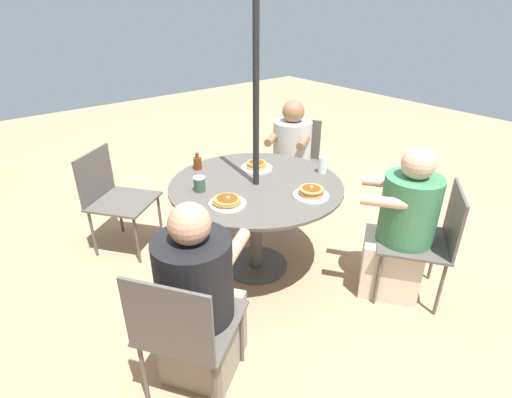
# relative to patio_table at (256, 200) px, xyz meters

# --- Properties ---
(ground_plane) EXTENTS (12.00, 12.00, 0.00)m
(ground_plane) POSITION_rel_patio_table_xyz_m (0.00, 0.00, -0.60)
(ground_plane) COLOR tan
(patio_table) EXTENTS (1.27, 1.27, 0.73)m
(patio_table) POSITION_rel_patio_table_xyz_m (0.00, 0.00, 0.00)
(patio_table) COLOR #4C4742
(patio_table) RESTS_ON ground
(umbrella_pole) EXTENTS (0.04, 0.04, 2.30)m
(umbrella_pole) POSITION_rel_patio_table_xyz_m (0.00, 0.00, 0.55)
(umbrella_pole) COLOR black
(umbrella_pole) RESTS_ON ground
(patio_chair_north) EXTENTS (0.65, 0.65, 0.85)m
(patio_chair_north) POSITION_rel_patio_table_xyz_m (-0.68, 1.01, -0.11)
(patio_chair_north) COLOR #514C47
(patio_chair_north) RESTS_ON ground
(diner_north) EXTENTS (0.58, 0.61, 1.10)m
(diner_north) POSITION_rel_patio_table_xyz_m (-0.58, 0.86, -0.11)
(diner_north) COLOR gray
(diner_north) RESTS_ON ground
(patio_chair_east) EXTENTS (0.66, 0.66, 0.85)m
(patio_chair_east) POSITION_rel_patio_table_xyz_m (-0.99, -0.70, -0.11)
(patio_chair_east) COLOR #514C47
(patio_chair_east) RESTS_ON ground
(diner_east) EXTENTS (0.59, 0.57, 1.11)m
(diner_east) POSITION_rel_patio_table_xyz_m (-0.85, -0.60, -0.10)
(diner_east) COLOR beige
(diner_east) RESTS_ON ground
(patio_chair_south) EXTENTS (0.65, 0.65, 0.85)m
(patio_chair_south) POSITION_rel_patio_table_xyz_m (0.65, -1.03, -0.11)
(patio_chair_south) COLOR #514C47
(patio_chair_south) RESTS_ON ground
(diner_south) EXTENTS (0.54, 0.58, 1.10)m
(diner_south) POSITION_rel_patio_table_xyz_m (0.55, -0.88, -0.10)
(diner_south) COLOR #3D3D42
(diner_south) RESTS_ON ground
(patio_chair_west) EXTENTS (0.66, 0.66, 0.85)m
(patio_chair_west) POSITION_rel_patio_table_xyz_m (0.98, 0.72, -0.11)
(patio_chair_west) COLOR #514C47
(patio_chair_west) RESTS_ON ground
(pancake_plate_a) EXTENTS (0.25, 0.25, 0.06)m
(pancake_plate_a) POSITION_rel_patio_table_xyz_m (-0.13, 0.35, 0.15)
(pancake_plate_a) COLOR white
(pancake_plate_a) RESTS_ON patio_table
(pancake_plate_b) EXTENTS (0.25, 0.25, 0.07)m
(pancake_plate_b) POSITION_rel_patio_table_xyz_m (0.21, -0.18, 0.16)
(pancake_plate_b) COLOR white
(pancake_plate_b) RESTS_ON patio_table
(pancake_plate_c) EXTENTS (0.25, 0.25, 0.07)m
(pancake_plate_c) POSITION_rel_patio_table_xyz_m (-0.40, -0.16, 0.16)
(pancake_plate_c) COLOR white
(pancake_plate_c) RESTS_ON patio_table
(syrup_bottle) EXTENTS (0.08, 0.06, 0.13)m
(syrup_bottle) POSITION_rel_patio_table_xyz_m (0.50, 0.18, 0.18)
(syrup_bottle) COLOR #602D0F
(syrup_bottle) RESTS_ON patio_table
(coffee_cup) EXTENTS (0.08, 0.08, 0.10)m
(coffee_cup) POSITION_rel_patio_table_xyz_m (0.15, 0.38, 0.19)
(coffee_cup) COLOR #33513D
(coffee_cup) RESTS_ON patio_table
(drinking_glass_a) EXTENTS (0.07, 0.07, 0.13)m
(drinking_glass_a) POSITION_rel_patio_table_xyz_m (-0.16, -0.52, 0.20)
(drinking_glass_a) COLOR silver
(drinking_glass_a) RESTS_ON patio_table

